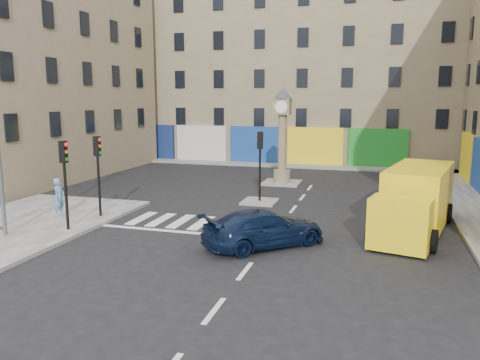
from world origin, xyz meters
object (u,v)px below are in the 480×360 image
at_px(clock_pillar, 282,130).
at_px(pedestrian_blue, 59,197).
at_px(traffic_light_left_near, 64,171).
at_px(yellow_van, 416,200).
at_px(traffic_light_island, 260,155).
at_px(navy_sedan, 264,228).
at_px(traffic_light_left_far, 98,163).

xyz_separation_m(clock_pillar, pedestrian_blue, (-8.01, -12.04, -2.51)).
bearing_deg(traffic_light_left_near, pedestrian_blue, 134.24).
distance_m(traffic_light_left_near, yellow_van, 14.64).
relative_size(traffic_light_island, pedestrian_blue, 2.07).
bearing_deg(navy_sedan, yellow_van, -99.10).
distance_m(traffic_light_left_near, traffic_light_left_far, 2.40).
bearing_deg(yellow_van, pedestrian_blue, -156.95).
height_order(traffic_light_left_far, navy_sedan, traffic_light_left_far).
distance_m(traffic_light_left_far, pedestrian_blue, 2.42).
bearing_deg(navy_sedan, traffic_light_left_far, 33.62).
relative_size(traffic_light_left_near, traffic_light_island, 1.00).
distance_m(traffic_light_left_far, traffic_light_island, 8.30).
relative_size(traffic_light_left_far, yellow_van, 0.49).
height_order(clock_pillar, pedestrian_blue, clock_pillar).
bearing_deg(yellow_van, traffic_light_left_near, -148.99).
distance_m(clock_pillar, pedestrian_blue, 14.68).
xyz_separation_m(traffic_light_island, yellow_van, (7.59, -3.36, -1.27)).
relative_size(traffic_light_left_far, navy_sedan, 0.77).
bearing_deg(traffic_light_island, clock_pillar, 90.00).
bearing_deg(pedestrian_blue, navy_sedan, -103.03).
height_order(traffic_light_left_far, traffic_light_island, traffic_light_left_far).
relative_size(traffic_light_left_near, yellow_van, 0.49).
bearing_deg(clock_pillar, traffic_light_left_near, -114.55).
distance_m(traffic_light_island, pedestrian_blue, 10.15).
bearing_deg(pedestrian_blue, traffic_light_left_far, -75.50).
xyz_separation_m(traffic_light_left_near, yellow_van, (13.89, 4.44, -1.30)).
xyz_separation_m(yellow_van, pedestrian_blue, (-15.60, -2.68, -0.28)).
distance_m(traffic_light_left_far, navy_sedan, 8.69).
xyz_separation_m(traffic_light_left_far, navy_sedan, (8.27, -1.85, -1.92)).
distance_m(traffic_light_left_near, traffic_light_island, 10.03).
distance_m(navy_sedan, pedestrian_blue, 10.06).
distance_m(traffic_light_left_near, clock_pillar, 15.19).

